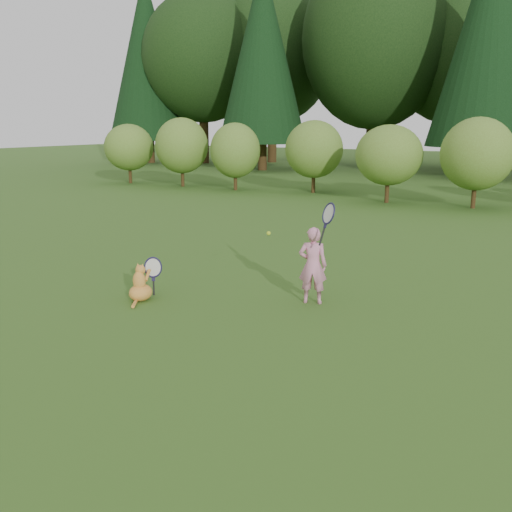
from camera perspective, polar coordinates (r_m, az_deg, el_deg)
The scene contains 6 objects.
ground at distance 7.90m, azimuth -4.19°, elevation -5.93°, with size 100.00×100.00×0.00m, color #214C15.
shrub_row at distance 19.65m, azimuth 17.86°, elevation 9.08°, with size 28.00×3.00×2.80m, color #576B21, non-canonical shape.
woodland_backdrop at distance 29.87m, azimuth 23.27°, elevation 21.63°, with size 48.00×10.00×15.00m, color black, non-canonical shape.
child at distance 8.29m, azimuth 5.75°, elevation -0.77°, with size 0.69×0.50×1.69m.
cat at distance 8.65m, azimuth -11.46°, elevation -2.49°, with size 0.44×0.78×0.76m.
tennis_ball at distance 8.67m, azimuth 1.27°, elevation 2.29°, with size 0.06×0.06×0.06m.
Camera 1 is at (4.24, -6.16, 2.58)m, focal length 40.00 mm.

